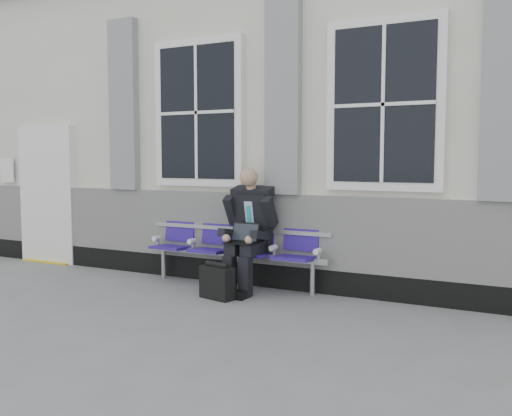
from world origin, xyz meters
The scene contains 5 objects.
ground centered at (0.00, 0.00, 0.00)m, with size 70.00×70.00×0.00m, color slate.
station_building centered at (-0.02, 3.47, 2.22)m, with size 14.40×4.40×4.49m.
bench centered at (-1.54, 1.32, 0.55)m, with size 2.60×0.47×0.91m.
businessman centered at (-1.24, 1.18, 0.81)m, with size 0.64×0.86×1.53m.
briefcase centered at (-1.37, 0.63, 0.20)m, with size 0.46×0.27×0.44m.
Camera 1 is at (2.06, -4.99, 1.65)m, focal length 40.00 mm.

